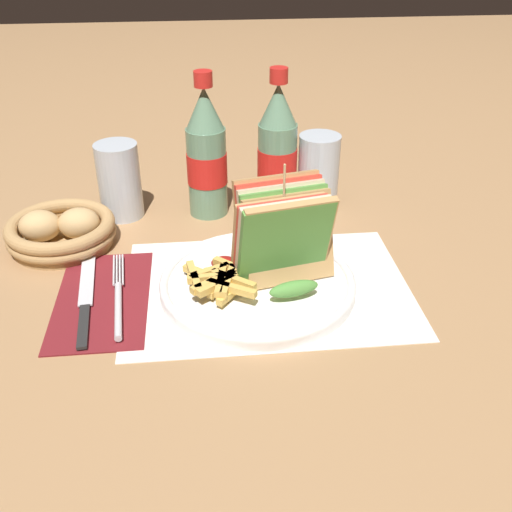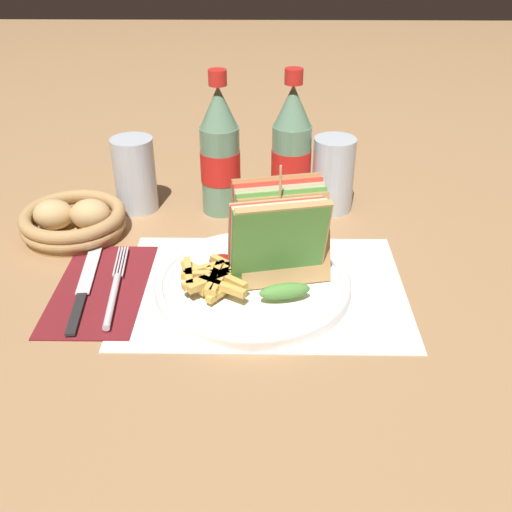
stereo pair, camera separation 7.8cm
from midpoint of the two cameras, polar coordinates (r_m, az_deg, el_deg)
ground_plane at (r=0.78m, az=3.86°, el=-3.99°), size 4.00×4.00×0.00m
placemat at (r=0.79m, az=3.84°, el=-3.15°), size 0.37×0.27×0.00m
plate_main at (r=0.78m, az=2.85°, el=-2.71°), size 0.26×0.26×0.02m
club_sandwich at (r=0.76m, az=5.50°, el=1.74°), size 0.14×0.14×0.16m
fries_pile at (r=0.76m, az=-0.72°, el=-2.15°), size 0.10×0.09×0.02m
ketchup_blob at (r=0.80m, az=-0.20°, el=-0.53°), size 0.03×0.03×0.01m
napkin at (r=0.81m, az=-11.62°, el=-3.07°), size 0.12×0.22×0.00m
fork at (r=0.78m, az=-10.32°, el=-3.46°), size 0.03×0.19×0.01m
knife at (r=0.81m, az=-13.11°, el=-2.91°), size 0.03×0.21×0.00m
coke_bottle_near at (r=0.95m, az=-0.82°, el=9.65°), size 0.06×0.06×0.23m
coke_bottle_far at (r=0.96m, az=6.01°, el=9.74°), size 0.06×0.06×0.23m
glass_near at (r=0.98m, az=9.88°, el=7.60°), size 0.07×0.07×0.12m
glass_far at (r=0.98m, az=-8.95°, el=7.16°), size 0.07×0.07×0.12m
bread_basket at (r=0.94m, az=-14.51°, el=3.25°), size 0.16×0.16×0.06m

